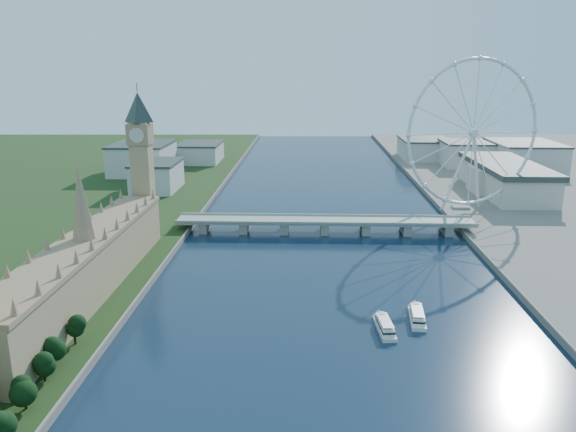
{
  "coord_description": "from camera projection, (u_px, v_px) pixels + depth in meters",
  "views": [
    {
      "loc": [
        -12.54,
        -102.69,
        119.07
      ],
      "look_at": [
        -24.09,
        210.0,
        35.99
      ],
      "focal_mm": 35.0,
      "sensor_mm": 36.0,
      "label": 1
    }
  ],
  "objects": [
    {
      "name": "parliament_range",
      "position": [
        87.0,
        266.0,
        293.31
      ],
      "size": [
        24.0,
        200.0,
        70.0
      ],
      "color": "tan",
      "rests_on": "ground"
    },
    {
      "name": "big_ben",
      "position": [
        141.0,
        146.0,
        385.28
      ],
      "size": [
        20.02,
        20.02,
        110.0
      ],
      "color": "tan",
      "rests_on": "ground"
    },
    {
      "name": "westminster_bridge",
      "position": [
        325.0,
        223.0,
        417.35
      ],
      "size": [
        220.0,
        22.0,
        9.5
      ],
      "color": "gray",
      "rests_on": "ground"
    },
    {
      "name": "london_eye",
      "position": [
        474.0,
        134.0,
        450.64
      ],
      "size": [
        113.6,
        39.12,
        124.3
      ],
      "color": "silver",
      "rests_on": "ground"
    },
    {
      "name": "county_hall",
      "position": [
        503.0,
        195.0,
        538.37
      ],
      "size": [
        54.0,
        144.0,
        35.0
      ],
      "primitive_type": null,
      "color": "beige",
      "rests_on": "ground"
    },
    {
      "name": "city_skyline",
      "position": [
        352.0,
        156.0,
        664.5
      ],
      "size": [
        505.0,
        280.0,
        32.0
      ],
      "color": "beige",
      "rests_on": "ground"
    },
    {
      "name": "tour_boat_near",
      "position": [
        385.0,
        331.0,
        261.83
      ],
      "size": [
        9.07,
        27.61,
        5.97
      ],
      "primitive_type": null,
      "rotation": [
        0.0,
        0.0,
        0.08
      ],
      "color": "silver",
      "rests_on": "ground"
    },
    {
      "name": "tour_boat_far",
      "position": [
        417.0,
        320.0,
        272.52
      ],
      "size": [
        9.5,
        28.49,
        6.17
      ],
      "primitive_type": null,
      "rotation": [
        0.0,
        0.0,
        -0.09
      ],
      "color": "silver",
      "rests_on": "ground"
    }
  ]
}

